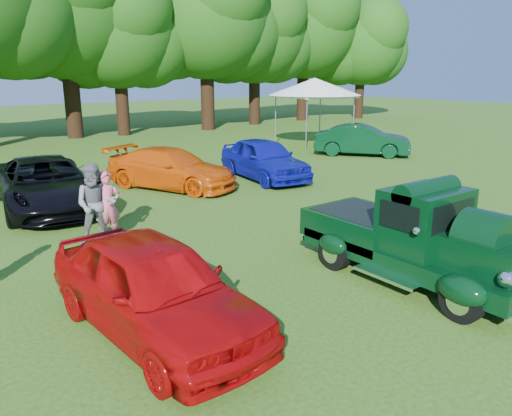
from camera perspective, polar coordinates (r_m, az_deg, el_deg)
ground at (r=9.40m, az=6.99°, el=-8.90°), size 120.00×120.00×0.00m
hero_pickup at (r=9.85m, az=17.48°, el=-3.50°), size 2.15×4.61×1.80m
red_convertible at (r=7.67m, az=-11.56°, el=-8.80°), size 2.05×4.46×1.48m
back_car_black at (r=15.51m, az=-22.86°, el=2.55°), size 3.04×5.56×1.48m
back_car_orange at (r=17.22m, az=-9.65°, el=4.48°), size 3.77×5.02×1.35m
back_car_blue at (r=18.45m, az=0.94°, el=5.65°), size 2.39×4.63×1.51m
back_car_green at (r=24.37m, az=12.07°, el=7.60°), size 3.93×4.45×1.46m
spectator_pink at (r=12.07m, az=-16.58°, el=0.20°), size 0.60×0.40×1.65m
spectator_grey at (r=11.85m, az=-17.83°, el=0.39°), size 1.14×1.05×1.88m
canopy_tent at (r=26.60m, az=6.72°, el=13.56°), size 5.39×5.39×3.56m
tree_line at (r=31.00m, az=-25.41°, el=19.71°), size 61.95×10.50×12.03m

